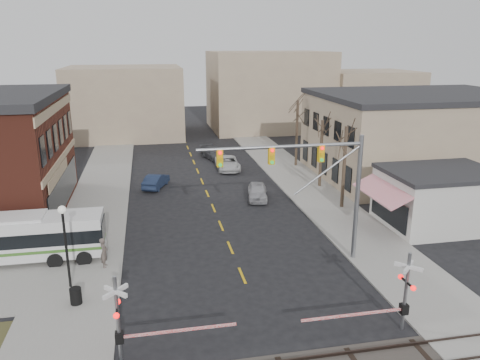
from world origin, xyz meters
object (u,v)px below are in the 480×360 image
transit_bus (8,238)px  rr_crossing_east (397,293)px  car_a (257,191)px  car_c (228,163)px  pedestrian_near (104,252)px  pedestrian_far (57,242)px  street_lamp (64,230)px  rr_crossing_west (128,318)px  traffic_signal_mast (316,174)px  car_b (156,181)px  trash_bin (76,296)px  car_d (214,153)px

transit_bus → rr_crossing_east: (19.85, -11.21, 0.30)m
car_a → car_c: size_ratio=0.81×
pedestrian_near → pedestrian_far: 4.04m
street_lamp → pedestrian_near: size_ratio=2.58×
transit_bus → rr_crossing_west: rr_crossing_west is taller
traffic_signal_mast → rr_crossing_west: (-10.89, -7.29, -3.77)m
traffic_signal_mast → rr_crossing_west: 13.63m
rr_crossing_west → car_b: (1.74, 25.26, -1.30)m
trash_bin → traffic_signal_mast: bearing=9.7°
street_lamp → car_b: size_ratio=1.18×
rr_crossing_east → car_a: 20.52m
pedestrian_near → rr_crossing_east: bearing=-118.0°
traffic_signal_mast → rr_crossing_east: bearing=-79.6°
transit_bus → car_d: size_ratio=2.38×
traffic_signal_mast → car_b: 20.80m
street_lamp → car_c: size_ratio=0.94×
transit_bus → pedestrian_near: size_ratio=6.15×
trash_bin → car_a: (13.31, 15.14, 0.14)m
transit_bus → car_a: transit_bus is taller
trash_bin → car_d: (11.66, 30.74, 0.14)m
rr_crossing_east → pedestrian_far: (-17.16, 11.89, -1.08)m
car_d → pedestrian_far: pedestrian_far is taller
street_lamp → car_b: (5.22, 18.41, -2.82)m
car_c → trash_bin: bearing=-114.1°
street_lamp → car_d: bearing=67.0°
trash_bin → pedestrian_near: 4.25m
trash_bin → car_d: car_d is taller
rr_crossing_east → street_lamp: size_ratio=1.17×
car_c → pedestrian_far: pedestrian_far is taller
car_b → pedestrian_far: size_ratio=2.64×
rr_crossing_west → car_c: bearing=72.6°
car_c → pedestrian_far: size_ratio=3.29×
traffic_signal_mast → car_d: traffic_signal_mast is taller
car_d → pedestrian_far: 27.70m
transit_bus → car_c: bearing=48.9°
car_a → car_d: (-1.64, 15.60, -0.00)m
traffic_signal_mast → car_a: (-0.49, 12.78, -5.04)m
trash_bin → car_c: size_ratio=0.17×
car_c → pedestrian_near: (-11.30, -21.47, 0.34)m
street_lamp → trash_bin: street_lamp is taller
car_a → rr_crossing_west: bearing=-105.8°
rr_crossing_west → street_lamp: bearing=116.9°
rr_crossing_west → car_d: size_ratio=1.17×
traffic_signal_mast → car_b: (-9.14, 17.98, -5.07)m
pedestrian_far → traffic_signal_mast: bearing=-74.9°
traffic_signal_mast → car_d: size_ratio=2.08×
rr_crossing_east → car_d: 36.19m
street_lamp → car_b: 19.34m
rr_crossing_east → pedestrian_near: rr_crossing_east is taller
rr_crossing_east → street_lamp: street_lamp is taller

